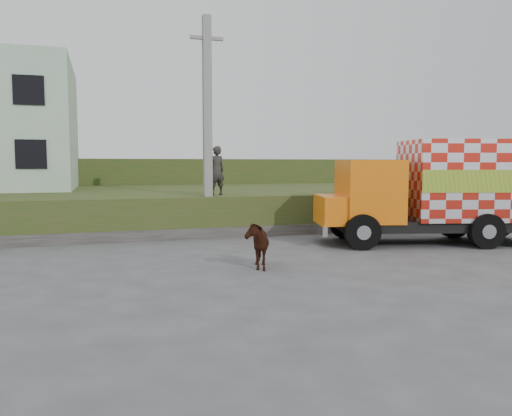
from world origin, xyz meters
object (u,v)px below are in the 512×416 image
object	(u,v)px
utility_pole	(207,126)
cargo_truck	(446,191)
pedestrian	(216,171)
cow	(256,244)

from	to	relation	value
utility_pole	cargo_truck	size ratio (longest dim) A/B	0.98
cargo_truck	pedestrian	distance (m)	8.30
utility_pole	cow	xyz separation A→B (m)	(0.05, -5.85, -3.45)
cow	pedestrian	world-z (taller)	pedestrian
cargo_truck	cow	xyz separation A→B (m)	(-7.33, -1.99, -1.17)
utility_pole	cow	distance (m)	6.80
cargo_truck	cow	size ratio (longest dim) A/B	5.56
cargo_truck	cow	distance (m)	7.69
cargo_truck	pedestrian	world-z (taller)	cargo_truck
utility_pole	cargo_truck	world-z (taller)	utility_pole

